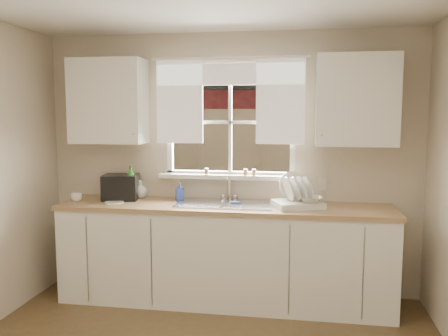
% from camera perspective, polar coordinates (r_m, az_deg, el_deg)
% --- Properties ---
extents(room_walls, '(3.62, 4.02, 2.50)m').
position_cam_1_polar(room_walls, '(2.58, -6.25, -4.65)').
color(room_walls, beige).
rests_on(room_walls, ground).
extents(window, '(1.38, 0.16, 1.06)m').
position_cam_1_polar(window, '(4.56, 0.72, 3.45)').
color(window, white).
rests_on(window, room_walls).
extents(curtains, '(1.50, 0.03, 0.81)m').
position_cam_1_polar(curtains, '(4.51, 0.63, 9.10)').
color(curtains, white).
rests_on(curtains, room_walls).
extents(base_cabinets, '(3.00, 0.62, 0.87)m').
position_cam_1_polar(base_cabinets, '(4.44, 0.06, -10.47)').
color(base_cabinets, white).
rests_on(base_cabinets, ground).
extents(countertop, '(3.04, 0.65, 0.04)m').
position_cam_1_polar(countertop, '(4.32, 0.07, -4.70)').
color(countertop, '#A78253').
rests_on(countertop, base_cabinets).
extents(upper_cabinet_left, '(0.70, 0.33, 0.80)m').
position_cam_1_polar(upper_cabinet_left, '(4.70, -13.73, 7.79)').
color(upper_cabinet_left, white).
rests_on(upper_cabinet_left, room_walls).
extents(upper_cabinet_right, '(0.70, 0.33, 0.80)m').
position_cam_1_polar(upper_cabinet_right, '(4.35, 15.64, 7.84)').
color(upper_cabinet_right, white).
rests_on(upper_cabinet_right, room_walls).
extents(wall_outlet, '(0.08, 0.01, 0.12)m').
position_cam_1_polar(wall_outlet, '(4.54, 11.73, -1.86)').
color(wall_outlet, beige).
rests_on(wall_outlet, room_walls).
extents(sill_jars, '(0.50, 0.04, 0.06)m').
position_cam_1_polar(sill_jars, '(4.52, 1.35, -0.47)').
color(sill_jars, brown).
rests_on(sill_jars, window).
extents(backyard, '(20.00, 10.00, 6.13)m').
position_cam_1_polar(backyard, '(11.05, 9.06, 15.53)').
color(backyard, '#335421').
rests_on(backyard, ground).
extents(sink, '(0.88, 0.52, 0.40)m').
position_cam_1_polar(sink, '(4.37, 0.13, -5.29)').
color(sink, '#B7B7BC').
rests_on(sink, countertop).
extents(dish_rack, '(0.50, 0.45, 0.30)m').
position_cam_1_polar(dish_rack, '(4.26, 8.83, -3.66)').
color(dish_rack, white).
rests_on(dish_rack, countertop).
extents(bowl, '(0.21, 0.21, 0.05)m').
position_cam_1_polar(bowl, '(4.21, 10.43, -3.74)').
color(bowl, silver).
rests_on(bowl, dish_rack).
extents(soap_bottle_a, '(0.17, 0.17, 0.33)m').
position_cam_1_polar(soap_bottle_a, '(4.63, -11.15, -1.74)').
color(soap_bottle_a, green).
rests_on(soap_bottle_a, countertop).
extents(soap_bottle_b, '(0.10, 0.10, 0.17)m').
position_cam_1_polar(soap_bottle_b, '(4.55, -5.35, -2.82)').
color(soap_bottle_b, '#324CBD').
rests_on(soap_bottle_b, countertop).
extents(soap_bottle_c, '(0.15, 0.15, 0.18)m').
position_cam_1_polar(soap_bottle_c, '(4.71, -10.11, -2.51)').
color(soap_bottle_c, beige).
rests_on(soap_bottle_c, countertop).
extents(saucer, '(0.18, 0.18, 0.01)m').
position_cam_1_polar(saucer, '(4.52, -13.07, -4.04)').
color(saucer, silver).
rests_on(saucer, countertop).
extents(cup, '(0.14, 0.14, 0.09)m').
position_cam_1_polar(cup, '(4.67, -17.32, -3.37)').
color(cup, white).
rests_on(cup, countertop).
extents(black_appliance, '(0.37, 0.34, 0.24)m').
position_cam_1_polar(black_appliance, '(4.68, -12.29, -2.24)').
color(black_appliance, black).
rests_on(black_appliance, countertop).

